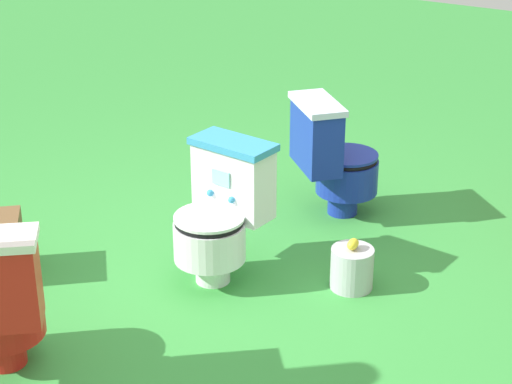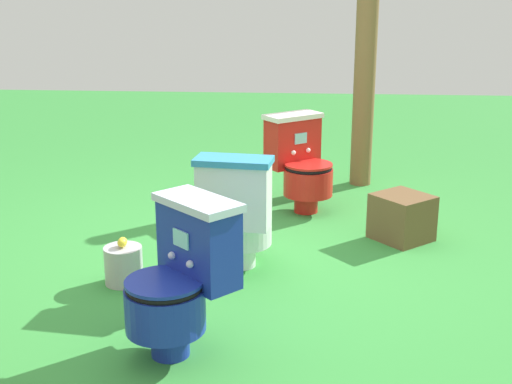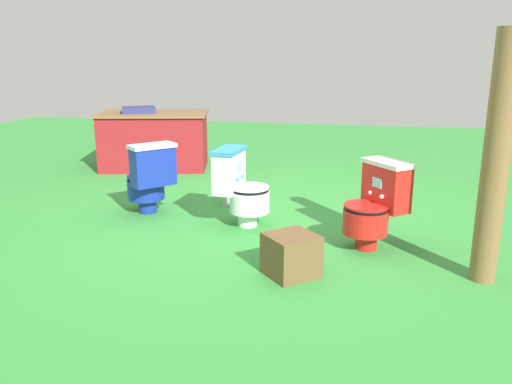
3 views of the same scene
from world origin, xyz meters
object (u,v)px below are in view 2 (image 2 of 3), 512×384
wooden_post (364,83)px  small_crate (402,217)px  toilet_red (301,163)px  lemon_bucket (124,264)px  toilet_blue (180,277)px  toilet_white (238,212)px

wooden_post → small_crate: wooden_post is taller
toilet_red → lemon_bucket: size_ratio=2.63×
toilet_blue → wooden_post: bearing=-65.8°
toilet_blue → small_crate: size_ratio=2.13×
toilet_white → small_crate: bearing=36.7°
toilet_white → toilet_red: size_ratio=1.00×
toilet_red → toilet_blue: same height
toilet_white → small_crate: 1.23m
toilet_blue → toilet_white: bearing=-56.3°
toilet_white → toilet_red: 1.26m
wooden_post → lemon_bucket: 2.77m
toilet_red → small_crate: (-0.60, -0.69, -0.21)m
wooden_post → toilet_red: bearing=146.4°
toilet_blue → toilet_red: bearing=-60.0°
toilet_white → toilet_red: (1.21, -0.35, 0.00)m
wooden_post → small_crate: (-1.36, -0.19, -0.72)m
toilet_blue → wooden_post: wooden_post is taller
lemon_bucket → wooden_post: bearing=-34.1°
lemon_bucket → toilet_blue: bearing=-146.7°
toilet_blue → wooden_post: 3.15m
toilet_white → toilet_blue: (-0.96, 0.16, 0.00)m
toilet_white → small_crate: (0.61, -1.04, -0.21)m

